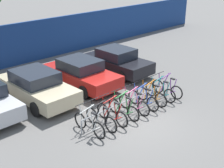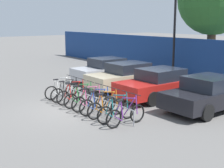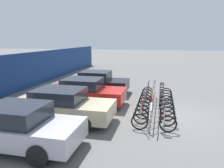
{
  "view_description": "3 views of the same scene",
  "coord_description": "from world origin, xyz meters",
  "px_view_note": "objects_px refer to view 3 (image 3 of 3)",
  "views": [
    {
      "loc": [
        -8.23,
        -7.17,
        6.08
      ],
      "look_at": [
        0.04,
        1.24,
        1.22
      ],
      "focal_mm": 50.0,
      "sensor_mm": 36.0,
      "label": 1
    },
    {
      "loc": [
        10.95,
        -6.02,
        3.58
      ],
      "look_at": [
        -0.24,
        2.28,
        0.74
      ],
      "focal_mm": 50.0,
      "sensor_mm": 36.0,
      "label": 2
    },
    {
      "loc": [
        -9.69,
        0.34,
        3.41
      ],
      "look_at": [
        0.03,
        2.55,
        1.35
      ],
      "focal_mm": 35.0,
      "sensor_mm": 36.0,
      "label": 3
    }
  ],
  "objects_px": {
    "bike_rack": "(152,101)",
    "car_red": "(84,92)",
    "bicycle_black": "(154,116)",
    "bicycle_red": "(155,112)",
    "bicycle_green": "(155,107)",
    "bicycle_orange": "(156,97)",
    "bicycle_teal": "(157,94)",
    "car_silver": "(19,127)",
    "bicycle_blue": "(156,100)",
    "bicycle_white": "(154,122)",
    "car_black": "(97,82)",
    "bicycle_pink": "(156,103)",
    "car_beige": "(61,106)",
    "bicycle_purple": "(157,92)"
  },
  "relations": [
    {
      "from": "bike_rack",
      "to": "car_red",
      "type": "distance_m",
      "value": 3.57
    },
    {
      "from": "bicycle_black",
      "to": "bicycle_red",
      "type": "relative_size",
      "value": 1.0
    },
    {
      "from": "bicycle_green",
      "to": "bicycle_orange",
      "type": "relative_size",
      "value": 1.0
    },
    {
      "from": "bike_rack",
      "to": "bicycle_teal",
      "type": "height_order",
      "value": "bicycle_teal"
    },
    {
      "from": "bicycle_black",
      "to": "car_silver",
      "type": "xyz_separation_m",
      "value": [
        -2.78,
        4.12,
        0.31
      ]
    },
    {
      "from": "bike_rack",
      "to": "bicycle_green",
      "type": "distance_m",
      "value": 0.6
    },
    {
      "from": "bicycle_black",
      "to": "bicycle_blue",
      "type": "distance_m",
      "value": 2.45
    },
    {
      "from": "bike_rack",
      "to": "bicycle_white",
      "type": "bearing_deg",
      "value": -176.43
    },
    {
      "from": "bicycle_white",
      "to": "car_silver",
      "type": "height_order",
      "value": "car_silver"
    },
    {
      "from": "bicycle_teal",
      "to": "car_black",
      "type": "relative_size",
      "value": 0.43
    },
    {
      "from": "bicycle_pink",
      "to": "bicycle_teal",
      "type": "xyz_separation_m",
      "value": [
        1.79,
        0.0,
        0.0
      ]
    },
    {
      "from": "bicycle_pink",
      "to": "car_black",
      "type": "height_order",
      "value": "car_black"
    },
    {
      "from": "bicycle_green",
      "to": "car_beige",
      "type": "xyz_separation_m",
      "value": [
        -1.64,
        3.8,
        0.31
      ]
    },
    {
      "from": "bicycle_green",
      "to": "bicycle_teal",
      "type": "height_order",
      "value": "same"
    },
    {
      "from": "bicycle_blue",
      "to": "car_beige",
      "type": "distance_m",
      "value": 4.77
    },
    {
      "from": "bicycle_blue",
      "to": "bicycle_teal",
      "type": "relative_size",
      "value": 1.0
    },
    {
      "from": "bicycle_purple",
      "to": "car_black",
      "type": "bearing_deg",
      "value": 80.83
    },
    {
      "from": "car_silver",
      "to": "car_beige",
      "type": "distance_m",
      "value": 2.39
    },
    {
      "from": "bicycle_blue",
      "to": "bicycle_red",
      "type": "bearing_deg",
      "value": -179.4
    },
    {
      "from": "bike_rack",
      "to": "car_beige",
      "type": "xyz_separation_m",
      "value": [
        -2.21,
        3.65,
        0.19
      ]
    },
    {
      "from": "bicycle_blue",
      "to": "bicycle_pink",
      "type": "bearing_deg",
      "value": -179.4
    },
    {
      "from": "car_silver",
      "to": "car_black",
      "type": "xyz_separation_m",
      "value": [
        7.49,
        -0.31,
        0.0
      ]
    },
    {
      "from": "bicycle_teal",
      "to": "car_red",
      "type": "height_order",
      "value": "car_red"
    },
    {
      "from": "bicycle_orange",
      "to": "bicycle_blue",
      "type": "bearing_deg",
      "value": -178.44
    },
    {
      "from": "bike_rack",
      "to": "bicycle_green",
      "type": "bearing_deg",
      "value": -165.31
    },
    {
      "from": "bike_rack",
      "to": "bicycle_blue",
      "type": "relative_size",
      "value": 3.1
    },
    {
      "from": "bicycle_black",
      "to": "bicycle_green",
      "type": "distance_m",
      "value": 1.23
    },
    {
      "from": "bicycle_orange",
      "to": "bicycle_purple",
      "type": "height_order",
      "value": "same"
    },
    {
      "from": "bicycle_black",
      "to": "bicycle_orange",
      "type": "distance_m",
      "value": 3.01
    },
    {
      "from": "bicycle_white",
      "to": "bicycle_green",
      "type": "bearing_deg",
      "value": -2.03
    },
    {
      "from": "bike_rack",
      "to": "car_beige",
      "type": "distance_m",
      "value": 4.27
    },
    {
      "from": "bicycle_white",
      "to": "bicycle_pink",
      "type": "xyz_separation_m",
      "value": [
        2.44,
        0.0,
        0.0
      ]
    },
    {
      "from": "bicycle_red",
      "to": "car_beige",
      "type": "distance_m",
      "value": 3.94
    },
    {
      "from": "bicycle_blue",
      "to": "bicycle_black",
      "type": "bearing_deg",
      "value": -179.4
    },
    {
      "from": "bicycle_purple",
      "to": "car_beige",
      "type": "relative_size",
      "value": 0.4
    },
    {
      "from": "bike_rack",
      "to": "car_red",
      "type": "bearing_deg",
      "value": 85.49
    },
    {
      "from": "car_beige",
      "to": "bike_rack",
      "type": "bearing_deg",
      "value": -58.84
    },
    {
      "from": "bicycle_red",
      "to": "bicycle_teal",
      "type": "bearing_deg",
      "value": 2.5
    },
    {
      "from": "bike_rack",
      "to": "bicycle_red",
      "type": "height_order",
      "value": "bicycle_red"
    },
    {
      "from": "bicycle_white",
      "to": "bicycle_teal",
      "type": "bearing_deg",
      "value": -2.03
    },
    {
      "from": "car_beige",
      "to": "car_red",
      "type": "relative_size",
      "value": 1.02
    },
    {
      "from": "bicycle_black",
      "to": "car_silver",
      "type": "distance_m",
      "value": 4.98
    },
    {
      "from": "bicycle_black",
      "to": "bicycle_teal",
      "type": "height_order",
      "value": "same"
    },
    {
      "from": "bicycle_white",
      "to": "car_beige",
      "type": "xyz_separation_m",
      "value": [
        0.17,
        3.8,
        0.31
      ]
    },
    {
      "from": "bicycle_teal",
      "to": "car_silver",
      "type": "bearing_deg",
      "value": 145.48
    },
    {
      "from": "bike_rack",
      "to": "bicycle_blue",
      "type": "height_order",
      "value": "bicycle_blue"
    },
    {
      "from": "bicycle_green",
      "to": "car_red",
      "type": "relative_size",
      "value": 0.41
    },
    {
      "from": "bicycle_purple",
      "to": "car_beige",
      "type": "xyz_separation_m",
      "value": [
        -4.59,
        3.8,
        0.31
      ]
    },
    {
      "from": "bicycle_purple",
      "to": "car_beige",
      "type": "distance_m",
      "value": 5.96
    },
    {
      "from": "bicycle_white",
      "to": "car_black",
      "type": "height_order",
      "value": "car_black"
    }
  ]
}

